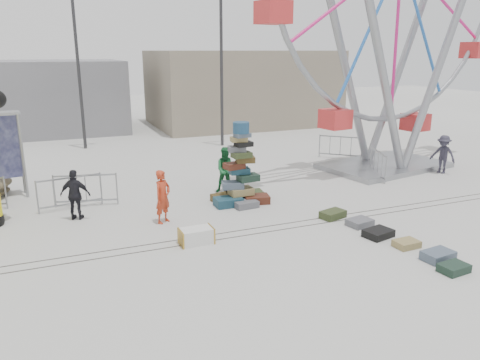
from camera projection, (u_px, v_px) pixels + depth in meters
name	position (u px, v px, depth m)	size (l,w,h in m)	color
ground	(283.00, 239.00, 12.90)	(90.00, 90.00, 0.00)	#9E9E99
track_line_near	(274.00, 231.00, 13.43)	(40.00, 0.04, 0.01)	#47443F
track_line_far	(268.00, 226.00, 13.79)	(40.00, 0.04, 0.01)	#47443F
building_right	(241.00, 88.00, 32.62)	(12.00, 8.00, 5.00)	gray
building_left	(40.00, 96.00, 29.72)	(10.00, 8.00, 4.40)	gray
lamp_post_right	(223.00, 61.00, 24.42)	(1.41, 0.25, 8.00)	#2D2D30
lamp_post_left	(80.00, 61.00, 23.64)	(1.41, 0.25, 8.00)	#2D2D30
suitcase_tower	(240.00, 181.00, 15.76)	(1.93, 1.72, 2.76)	#1C4254
steamer_trunk	(196.00, 236.00, 12.53)	(0.90, 0.52, 0.42)	silver
row_case_0	(333.00, 214.00, 14.46)	(0.78, 0.49, 0.23)	#364321
row_case_1	(360.00, 222.00, 13.82)	(0.71, 0.55, 0.20)	slate
row_case_2	(378.00, 233.00, 12.99)	(0.78, 0.57, 0.21)	black
row_case_3	(406.00, 244.00, 12.32)	(0.64, 0.47, 0.18)	#9A864E
row_case_4	(438.00, 256.00, 11.56)	(0.78, 0.52, 0.23)	#4E5D70
row_case_5	(454.00, 268.00, 10.92)	(0.68, 0.47, 0.20)	#1C3226
barricade_dummy_b	(70.00, 193.00, 15.18)	(2.00, 0.10, 1.10)	gray
barricade_dummy_c	(86.00, 190.00, 15.47)	(2.00, 0.10, 1.10)	gray
barricade_wheel_front	(378.00, 164.00, 19.00)	(2.00, 0.10, 1.10)	gray
barricade_wheel_back	(340.00, 147.00, 22.34)	(2.00, 0.10, 1.10)	gray
pedestrian_red	(163.00, 197.00, 13.91)	(0.59, 0.39, 1.62)	#AC3118
pedestrian_green	(227.00, 170.00, 16.92)	(0.81, 0.63, 1.67)	#18602E
pedestrian_black	(75.00, 195.00, 14.18)	(0.92, 0.38, 1.56)	black
pedestrian_grey	(443.00, 154.00, 19.59)	(1.04, 0.60, 1.61)	#2A2836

